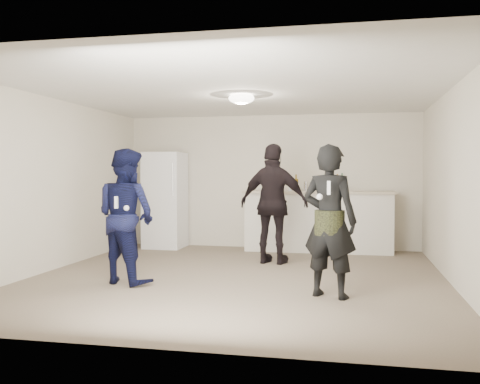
% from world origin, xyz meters
% --- Properties ---
extents(floor, '(6.00, 6.00, 0.00)m').
position_xyz_m(floor, '(0.00, 0.00, 0.00)').
color(floor, '#6B5B4C').
rests_on(floor, ground).
extents(ceiling, '(6.00, 6.00, 0.00)m').
position_xyz_m(ceiling, '(0.00, 0.00, 2.50)').
color(ceiling, silver).
rests_on(ceiling, wall_back).
extents(wall_back, '(6.00, 0.00, 6.00)m').
position_xyz_m(wall_back, '(0.00, 3.00, 1.25)').
color(wall_back, beige).
rests_on(wall_back, floor).
extents(wall_front, '(6.00, 0.00, 6.00)m').
position_xyz_m(wall_front, '(0.00, -3.00, 1.25)').
color(wall_front, beige).
rests_on(wall_front, floor).
extents(wall_left, '(0.00, 6.00, 6.00)m').
position_xyz_m(wall_left, '(-2.75, 0.00, 1.25)').
color(wall_left, beige).
rests_on(wall_left, floor).
extents(wall_right, '(0.00, 6.00, 6.00)m').
position_xyz_m(wall_right, '(2.75, 0.00, 1.25)').
color(wall_right, beige).
rests_on(wall_right, floor).
extents(counter, '(2.60, 0.56, 1.05)m').
position_xyz_m(counter, '(0.92, 2.67, 0.53)').
color(counter, silver).
rests_on(counter, floor).
extents(counter_top, '(2.68, 0.64, 0.04)m').
position_xyz_m(counter_top, '(0.92, 2.67, 1.07)').
color(counter_top, '#B8A58F').
rests_on(counter_top, counter).
extents(fridge, '(0.70, 0.70, 1.80)m').
position_xyz_m(fridge, '(-1.95, 2.60, 0.90)').
color(fridge, white).
rests_on(fridge, floor).
extents(fridge_handle, '(0.02, 0.02, 0.60)m').
position_xyz_m(fridge_handle, '(-1.67, 2.23, 1.30)').
color(fridge_handle, white).
rests_on(fridge_handle, fridge).
extents(ceiling_dome, '(0.36, 0.36, 0.16)m').
position_xyz_m(ceiling_dome, '(0.00, 0.30, 2.45)').
color(ceiling_dome, white).
rests_on(ceiling_dome, ceiling).
extents(shaker, '(0.08, 0.08, 0.17)m').
position_xyz_m(shaker, '(0.70, 2.64, 1.18)').
color(shaker, silver).
rests_on(shaker, counter_top).
extents(man, '(1.02, 0.92, 1.72)m').
position_xyz_m(man, '(-1.33, -0.61, 0.86)').
color(man, '#0F1342').
rests_on(man, floor).
extents(woman, '(0.74, 0.61, 1.73)m').
position_xyz_m(woman, '(1.26, -0.89, 0.87)').
color(woman, black).
rests_on(woman, floor).
extents(camo_shorts, '(0.34, 0.34, 0.28)m').
position_xyz_m(camo_shorts, '(1.26, -0.89, 0.85)').
color(camo_shorts, '#303618').
rests_on(camo_shorts, woman).
extents(spectator, '(1.17, 0.67, 1.87)m').
position_xyz_m(spectator, '(0.32, 1.23, 0.94)').
color(spectator, black).
rests_on(spectator, floor).
extents(remote_man, '(0.04, 0.04, 0.15)m').
position_xyz_m(remote_man, '(-1.33, -0.89, 1.05)').
color(remote_man, white).
rests_on(remote_man, man).
extents(nunchuk_man, '(0.07, 0.07, 0.07)m').
position_xyz_m(nunchuk_man, '(-1.21, -0.86, 0.98)').
color(nunchuk_man, silver).
rests_on(nunchuk_man, man).
extents(remote_woman, '(0.04, 0.04, 0.15)m').
position_xyz_m(remote_woman, '(1.26, -1.14, 1.25)').
color(remote_woman, white).
rests_on(remote_woman, woman).
extents(nunchuk_woman, '(0.07, 0.07, 0.07)m').
position_xyz_m(nunchuk_woman, '(1.16, -1.11, 1.15)').
color(nunchuk_woman, white).
rests_on(nunchuk_woman, woman).
extents(bottle_cluster, '(0.98, 0.38, 0.24)m').
position_xyz_m(bottle_cluster, '(0.93, 2.63, 1.20)').
color(bottle_cluster, '#816012').
rests_on(bottle_cluster, counter_top).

